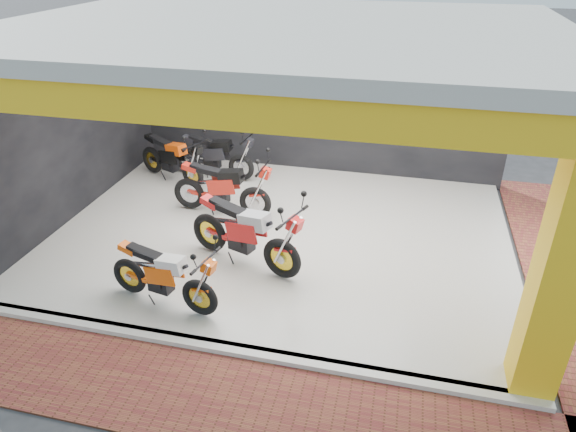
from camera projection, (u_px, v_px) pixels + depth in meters
The scene contains 16 objects.
ground at pixel (249, 304), 7.63m from camera, with size 80.00×80.00×0.00m, color #2D2D30.
showroom_floor at pixel (282, 235), 9.31m from camera, with size 8.00×6.00×0.10m, color white.
showroom_ceiling at pixel (280, 29), 7.61m from camera, with size 8.40×6.40×0.20m, color beige.
back_wall at pixel (316, 97), 11.14m from camera, with size 8.20×0.20×3.50m, color black.
left_wall at pixel (63, 128), 9.34m from camera, with size 0.20×6.20×3.50m, color black.
corner_column at pixel (563, 268), 5.38m from camera, with size 0.50×0.50×3.50m, color yellow.
header_beam_front at pixel (208, 106), 5.19m from camera, with size 8.40×0.30×0.40m, color yellow.
header_beam_right at pixel (567, 63), 6.94m from camera, with size 0.30×6.40×0.40m, color yellow.
floor_kerb at pixel (226, 349), 6.73m from camera, with size 8.00×0.20×0.10m, color white.
paver_front at pixel (204, 396), 6.08m from camera, with size 9.00×1.40×0.03m, color brown.
paver_right at pixel (567, 271), 8.34m from camera, with size 1.40×7.00×0.03m, color brown.
moto_hero at pixel (198, 281), 6.98m from camera, with size 1.89×0.70×1.16m, color #F4540A, non-canonical shape.
moto_row_a at pixel (282, 240), 7.72m from camera, with size 2.24×0.83×1.37m, color red, non-canonical shape.
moto_row_b at pixel (255, 188), 9.45m from camera, with size 2.09×0.77×1.28m, color red, non-canonical shape.
moto_row_c at pixel (192, 161), 10.63m from camera, with size 2.00×0.74×1.22m, color black, non-canonical shape.
moto_row_d at pixel (241, 155), 10.97m from camera, with size 1.96×0.73×1.20m, color black, non-canonical shape.
Camera 1 is at (1.98, -5.76, 4.80)m, focal length 32.00 mm.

